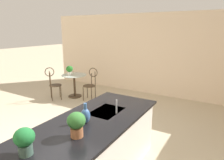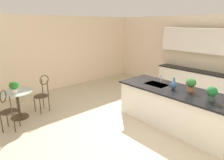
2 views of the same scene
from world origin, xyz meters
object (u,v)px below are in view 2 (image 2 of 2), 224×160
bistro_table (18,102)px  potted_plant_on_table (14,87)px  potted_plant_counter_far (212,93)px  chair_by_island (7,108)px  vase_on_counter (174,85)px  potted_plant_counter_near (191,84)px  chair_near_window (42,92)px

bistro_table → potted_plant_on_table: potted_plant_on_table is taller
potted_plant_counter_far → bistro_table: bearing=-144.8°
chair_by_island → vase_on_counter: bearing=53.4°
chair_by_island → vase_on_counter: vase_on_counter is taller
bistro_table → potted_plant_counter_near: bearing=41.8°
chair_near_window → potted_plant_on_table: (0.12, -0.74, 0.34)m
chair_by_island → potted_plant_on_table: 0.63m
chair_near_window → potted_plant_counter_near: size_ratio=3.34×
bistro_table → potted_plant_counter_near: potted_plant_counter_near is taller
potted_plant_counter_far → chair_by_island: bearing=-136.6°
chair_by_island → potted_plant_on_table: bearing=144.7°
bistro_table → chair_by_island: 0.68m
potted_plant_on_table → vase_on_counter: size_ratio=1.07×
bistro_table → potted_plant_counter_near: (3.20, 2.86, 0.65)m
potted_plant_on_table → potted_plant_counter_far: potted_plant_counter_far is taller
potted_plant_on_table → potted_plant_counter_near: size_ratio=0.99×
potted_plant_on_table → potted_plant_counter_near: bearing=43.6°
chair_by_island → potted_plant_on_table: (-0.43, 0.30, 0.34)m
chair_near_window → vase_on_counter: size_ratio=3.62×
bistro_table → vase_on_counter: bearing=43.7°
potted_plant_on_table → potted_plant_counter_far: bearing=36.8°
potted_plant_on_table → potted_plant_counter_far: (3.63, 2.72, 0.17)m
potted_plant_counter_near → vase_on_counter: 0.38m
potted_plant_on_table → chair_near_window: bearing=99.0°
chair_near_window → potted_plant_on_table: size_ratio=3.38×
bistro_table → potted_plant_counter_far: (3.75, 2.65, 0.64)m
potted_plant_on_table → vase_on_counter: 3.91m
vase_on_counter → chair_near_window: bearing=-144.3°
bistro_table → potted_plant_counter_far: 4.64m
vase_on_counter → potted_plant_counter_far: bearing=-4.6°
bistro_table → chair_near_window: bearing=89.8°
potted_plant_on_table → potted_plant_counter_far: 4.54m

